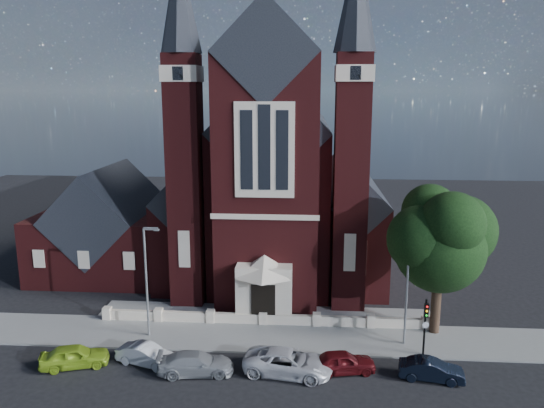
% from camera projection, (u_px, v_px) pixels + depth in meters
% --- Properties ---
extents(ground, '(120.00, 120.00, 0.00)m').
position_uv_depth(ground, '(271.00, 285.00, 48.13)').
color(ground, black).
rests_on(ground, ground).
extents(pavement_strip, '(60.00, 5.00, 0.12)m').
position_uv_depth(pavement_strip, '(261.00, 337.00, 37.89)').
color(pavement_strip, gray).
rests_on(pavement_strip, ground).
extents(forecourt_paving, '(26.00, 3.00, 0.14)m').
position_uv_depth(forecourt_paving, '(266.00, 314.00, 41.79)').
color(forecourt_paving, gray).
rests_on(forecourt_paving, ground).
extents(forecourt_wall, '(24.00, 0.40, 0.90)m').
position_uv_depth(forecourt_wall, '(263.00, 325.00, 39.84)').
color(forecourt_wall, beige).
rests_on(forecourt_wall, ground).
extents(church, '(20.01, 34.90, 29.20)m').
position_uv_depth(church, '(277.00, 181.00, 54.17)').
color(church, '#4C1415').
rests_on(church, ground).
extents(parish_hall, '(12.00, 12.20, 10.24)m').
position_uv_depth(parish_hall, '(109.00, 230.00, 51.33)').
color(parish_hall, '#4C1415').
rests_on(parish_hall, ground).
extents(street_tree, '(6.40, 6.60, 10.70)m').
position_uv_depth(street_tree, '(443.00, 242.00, 36.74)').
color(street_tree, black).
rests_on(street_tree, ground).
extents(street_lamp_left, '(1.16, 0.22, 8.09)m').
position_uv_depth(street_lamp_left, '(147.00, 276.00, 36.99)').
color(street_lamp_left, gray).
rests_on(street_lamp_left, ground).
extents(street_lamp_right, '(1.16, 0.22, 8.09)m').
position_uv_depth(street_lamp_right, '(409.00, 282.00, 35.74)').
color(street_lamp_right, gray).
rests_on(street_lamp_right, ground).
extents(traffic_signal, '(0.28, 0.42, 4.00)m').
position_uv_depth(traffic_signal, '(425.00, 320.00, 34.57)').
color(traffic_signal, black).
rests_on(traffic_signal, ground).
extents(car_lime_van, '(4.56, 2.92, 1.44)m').
position_uv_depth(car_lime_van, '(75.00, 356.00, 33.68)').
color(car_lime_van, '#90B824').
rests_on(car_lime_van, ground).
extents(car_silver_a, '(4.21, 2.54, 1.31)m').
position_uv_depth(car_silver_a, '(146.00, 355.00, 33.97)').
color(car_silver_a, silver).
rests_on(car_silver_a, ground).
extents(car_silver_b, '(4.92, 2.49, 1.37)m').
position_uv_depth(car_silver_b, '(196.00, 363.00, 32.84)').
color(car_silver_b, gray).
rests_on(car_silver_b, ground).
extents(car_white_suv, '(5.86, 3.36, 1.54)m').
position_uv_depth(car_white_suv, '(288.00, 362.00, 32.79)').
color(car_white_suv, silver).
rests_on(car_white_suv, ground).
extents(car_dark_red, '(4.34, 2.41, 1.40)m').
position_uv_depth(car_dark_red, '(343.00, 362.00, 33.00)').
color(car_dark_red, '#500D11').
rests_on(car_dark_red, ground).
extents(car_navy, '(4.06, 1.96, 1.28)m').
position_uv_depth(car_navy, '(431.00, 370.00, 32.16)').
color(car_navy, black).
rests_on(car_navy, ground).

